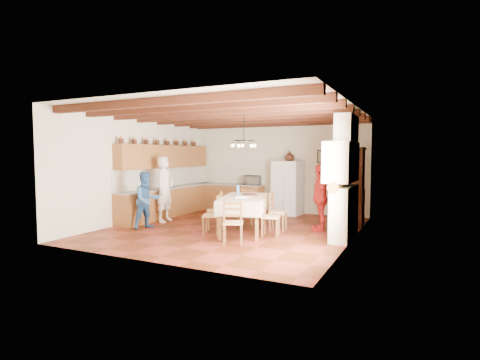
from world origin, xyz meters
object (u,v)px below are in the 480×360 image
at_px(chair_right_far, 278,211).
at_px(hutch, 355,186).
at_px(chair_left_near, 212,215).
at_px(microwave, 252,180).
at_px(chair_end_near, 233,222).
at_px(person_woman_blue, 147,200).
at_px(chair_left_far, 215,210).
at_px(chair_end_far, 247,206).
at_px(person_woman_red, 320,197).
at_px(chair_right_near, 271,216).
at_px(person_man, 165,189).
at_px(dining_table, 244,200).
at_px(refrigerator, 288,188).

bearing_deg(chair_right_far, hutch, -53.77).
xyz_separation_m(chair_left_near, microwave, (-0.62, 3.73, 0.57)).
relative_size(chair_right_far, chair_end_near, 1.00).
height_order(chair_left_near, chair_right_far, same).
bearing_deg(person_woman_blue, chair_left_far, -43.79).
bearing_deg(chair_left_far, chair_right_far, 78.11).
xyz_separation_m(chair_end_far, person_woman_red, (2.08, -0.10, 0.36)).
bearing_deg(chair_right_near, person_woman_blue, 87.10).
height_order(hutch, person_man, hutch).
distance_m(dining_table, person_man, 2.68).
bearing_deg(dining_table, person_woman_red, 31.31).
xyz_separation_m(person_man, microwave, (1.45, 2.81, 0.12)).
relative_size(person_man, person_woman_blue, 1.27).
relative_size(person_woman_blue, person_woman_red, 0.87).
bearing_deg(hutch, person_woman_blue, -152.86).
relative_size(dining_table, person_woman_blue, 1.52).
bearing_deg(chair_end_near, chair_end_far, -96.23).
height_order(chair_right_near, microwave, microwave).
bearing_deg(person_woman_red, microwave, -145.91).
bearing_deg(microwave, person_man, -123.85).
height_order(chair_right_far, person_woman_red, person_woman_red).
height_order(chair_end_near, chair_end_far, same).
distance_m(chair_end_near, chair_end_far, 2.41).
height_order(hutch, person_woman_red, hutch).
relative_size(refrigerator, chair_end_near, 1.78).
bearing_deg(person_woman_red, hutch, 133.05).
height_order(dining_table, person_man, person_man).
xyz_separation_m(hutch, chair_end_far, (-2.73, -1.11, -0.57)).
xyz_separation_m(hutch, microwave, (-3.50, 0.95, -0.00)).
bearing_deg(chair_left_near, person_man, -133.65).
distance_m(chair_right_near, microwave, 3.88).
bearing_deg(chair_end_far, person_woman_red, -12.66).
xyz_separation_m(chair_right_near, person_woman_blue, (-3.23, -0.53, 0.26)).
distance_m(dining_table, chair_left_near, 0.87).
relative_size(person_man, person_woman_red, 1.10).
bearing_deg(chair_right_far, person_woman_red, -77.76).
bearing_deg(chair_left_far, hutch, 92.08).
bearing_deg(dining_table, chair_left_far, 173.63).
relative_size(chair_left_far, chair_right_far, 1.00).
bearing_deg(hutch, microwave, 160.78).
height_order(refrigerator, hutch, hutch).
relative_size(chair_left_far, chair_right_near, 1.00).
height_order(chair_left_far, microwave, microwave).
relative_size(chair_right_near, person_man, 0.51).
bearing_deg(person_woman_red, person_woman_blue, -86.59).
bearing_deg(chair_end_near, hutch, -144.50).
xyz_separation_m(refrigerator, microwave, (-1.30, 0.11, 0.20)).
relative_size(chair_end_far, person_man, 0.51).
xyz_separation_m(chair_left_far, microwave, (-0.32, 3.06, 0.57)).
bearing_deg(chair_end_far, microwave, 100.55).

